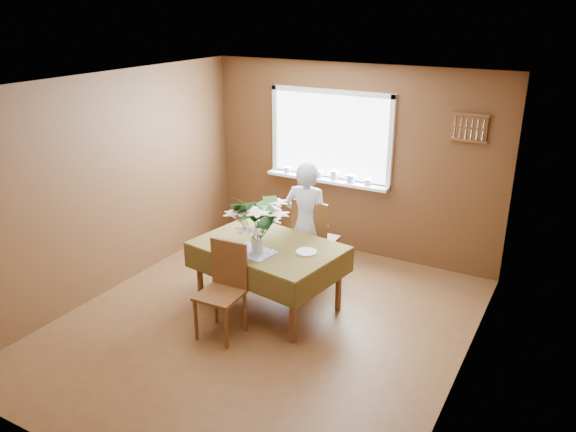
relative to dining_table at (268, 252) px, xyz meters
The scene contains 15 objects.
floor 0.78m from the dining_table, 67.81° to the right, with size 4.50×4.50×0.00m, color brown.
ceiling 1.89m from the dining_table, 67.81° to the right, with size 4.50×4.50×0.00m, color white.
wall_back 1.97m from the dining_table, 85.21° to the left, with size 4.00×4.00×0.00m, color brown.
wall_front 2.70m from the dining_table, 86.60° to the right, with size 4.00×4.00×0.00m, color brown.
wall_left 1.97m from the dining_table, 168.25° to the right, with size 4.50×4.50×0.00m, color brown.
wall_right 2.27m from the dining_table, 10.08° to the right, with size 4.50×4.50×0.00m, color brown.
window_assembly 1.95m from the dining_table, 94.53° to the left, with size 1.72×0.20×1.22m.
spoon_rack 2.71m from the dining_table, 48.76° to the left, with size 0.44×0.05×0.33m.
dining_table is the anchor object (origin of this frame).
chair_far 0.81m from the dining_table, 78.90° to the left, with size 0.47×0.47×1.06m.
chair_near 0.69m from the dining_table, 99.87° to the right, with size 0.43×0.43×0.97m.
seated_woman 0.71m from the dining_table, 81.17° to the left, with size 0.56×0.37×1.52m, color white.
flower_bouquet 0.50m from the dining_table, 89.49° to the right, with size 0.64×0.64×0.55m.
side_plate 0.47m from the dining_table, ahead, with size 0.22×0.22×0.01m, color white.
table_knife 0.27m from the dining_table, 56.07° to the right, with size 0.02×0.20×0.00m, color silver.
Camera 1 is at (2.73, -4.35, 3.18)m, focal length 35.00 mm.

